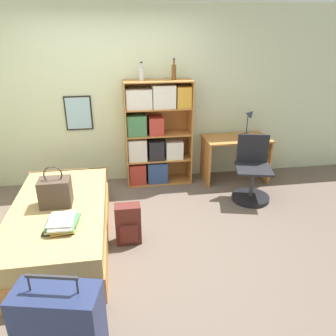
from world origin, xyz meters
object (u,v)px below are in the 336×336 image
desk (235,151)px  bottle_brown (174,72)px  book_stack_on_bed (62,223)px  backpack (128,224)px  handbag (55,192)px  desk_lamp (250,118)px  bottle_green (142,73)px  desk_chair (252,180)px  bookcase (154,134)px  suitcase (61,329)px  bed (61,223)px

desk → bottle_brown: bearing=174.4°
book_stack_on_bed → backpack: book_stack_on_bed is taller
handbag → backpack: 0.87m
handbag → desk_lamp: (2.73, 1.40, 0.35)m
bottle_green → desk_chair: 2.15m
desk → desk_chair: bearing=-88.6°
desk → bookcase: bearing=175.7°
handbag → bookcase: (1.24, 1.40, 0.16)m
book_stack_on_bed → desk_lamp: bearing=35.5°
suitcase → desk: bearing=51.5°
bookcase → desk_chair: (1.29, -0.76, -0.51)m
desk → desk_lamp: desk_lamp is taller
book_stack_on_bed → desk: bearing=36.5°
book_stack_on_bed → bed: bearing=103.3°
bookcase → bottle_green: size_ratio=6.22×
bookcase → book_stack_on_bed: bearing=-121.0°
bottle_green → backpack: bearing=-101.8°
bookcase → bottle_brown: bottle_brown is taller
handbag → bottle_green: bottle_green is taller
bed → bottle_brown: bottle_brown is taller
bottle_green → bottle_brown: bottle_brown is taller
handbag → desk: (2.51, 1.31, -0.15)m
suitcase → bottle_brown: 3.50m
bottle_green → desk_lamp: bearing=-0.6°
bottle_green → desk_chair: bottle_green is taller
book_stack_on_bed → bottle_brown: bottle_brown is taller
bed → desk_lamp: size_ratio=4.75×
handbag → suitcase: bearing=-81.5°
handbag → bottle_brown: 2.33m
book_stack_on_bed → desk_chair: 2.66m
book_stack_on_bed → bottle_green: size_ratio=1.45×
bed → handbag: 0.40m
handbag → backpack: handbag is taller
desk_chair → backpack: 1.93m
book_stack_on_bed → backpack: (0.64, 0.33, -0.29)m
bed → bottle_brown: bearing=42.6°
book_stack_on_bed → handbag: bearing=104.0°
handbag → book_stack_on_bed: bearing=-76.0°
bookcase → desk: 1.31m
bed → desk_chair: desk_chair is taller
bottle_green → desk_lamp: 1.79m
desk_lamp → desk: bearing=-156.8°
bottle_brown → backpack: bottle_brown is taller
suitcase → desk: (2.27, 2.86, 0.14)m
book_stack_on_bed → desk_chair: size_ratio=0.41×
bottle_brown → desk_lamp: bottle_brown is taller
handbag → bookcase: bearing=48.6°
bed → book_stack_on_bed: (0.11, -0.46, 0.29)m
bottle_green → desk_lamp: size_ratio=0.60×
book_stack_on_bed → backpack: 0.77m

